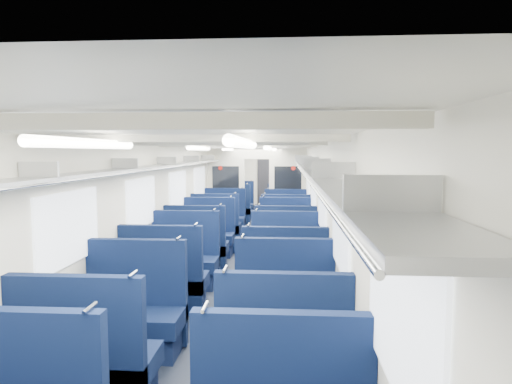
# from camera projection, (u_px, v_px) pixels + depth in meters

# --- Properties ---
(floor) EXTENTS (2.80, 18.00, 0.01)m
(floor) POSITION_uv_depth(u_px,v_px,m) (248.00, 253.00, 9.80)
(floor) COLOR black
(floor) RESTS_ON ground
(ceiling) EXTENTS (2.80, 18.00, 0.01)m
(ceiling) POSITION_uv_depth(u_px,v_px,m) (247.00, 145.00, 9.59)
(ceiling) COLOR white
(ceiling) RESTS_ON wall_left
(wall_left) EXTENTS (0.02, 18.00, 2.35)m
(wall_left) POSITION_uv_depth(u_px,v_px,m) (184.00, 199.00, 9.79)
(wall_left) COLOR silver
(wall_left) RESTS_ON floor
(dado_left) EXTENTS (0.03, 17.90, 0.70)m
(dado_left) POSITION_uv_depth(u_px,v_px,m) (185.00, 236.00, 9.86)
(dado_left) COLOR #101A37
(dado_left) RESTS_ON floor
(wall_right) EXTENTS (0.02, 18.00, 2.35)m
(wall_right) POSITION_uv_depth(u_px,v_px,m) (313.00, 200.00, 9.60)
(wall_right) COLOR silver
(wall_right) RESTS_ON floor
(dado_right) EXTENTS (0.03, 17.90, 0.70)m
(dado_right) POSITION_uv_depth(u_px,v_px,m) (311.00, 238.00, 9.67)
(dado_right) COLOR #101A37
(dado_right) RESTS_ON floor
(wall_far) EXTENTS (2.80, 0.02, 2.35)m
(wall_far) POSITION_uv_depth(u_px,v_px,m) (267.00, 177.00, 18.64)
(wall_far) COLOR silver
(wall_far) RESTS_ON floor
(luggage_rack_left) EXTENTS (0.36, 17.40, 0.18)m
(luggage_rack_left) POSITION_uv_depth(u_px,v_px,m) (192.00, 162.00, 9.71)
(luggage_rack_left) COLOR #B2B5BA
(luggage_rack_left) RESTS_ON wall_left
(luggage_rack_right) EXTENTS (0.36, 17.40, 0.18)m
(luggage_rack_right) POSITION_uv_depth(u_px,v_px,m) (304.00, 163.00, 9.54)
(luggage_rack_right) COLOR #B2B5BA
(luggage_rack_right) RESTS_ON wall_right
(windows) EXTENTS (2.78, 15.60, 0.75)m
(windows) POSITION_uv_depth(u_px,v_px,m) (246.00, 190.00, 9.22)
(windows) COLOR white
(windows) RESTS_ON wall_left
(ceiling_fittings) EXTENTS (2.70, 16.06, 0.11)m
(ceiling_fittings) POSITION_uv_depth(u_px,v_px,m) (246.00, 148.00, 9.33)
(ceiling_fittings) COLOR silver
(ceiling_fittings) RESTS_ON ceiling
(end_door) EXTENTS (0.75, 0.06, 2.00)m
(end_door) POSITION_uv_depth(u_px,v_px,m) (266.00, 181.00, 18.59)
(end_door) COLOR black
(end_door) RESTS_ON floor
(bulkhead) EXTENTS (2.80, 0.10, 2.35)m
(bulkhead) POSITION_uv_depth(u_px,v_px,m) (257.00, 186.00, 12.62)
(bulkhead) COLOR silver
(bulkhead) RESTS_ON floor
(seat_4) EXTENTS (1.13, 0.63, 1.26)m
(seat_4) POSITION_uv_depth(u_px,v_px,m) (86.00, 368.00, 3.77)
(seat_4) COLOR #0D1C42
(seat_4) RESTS_ON floor
(seat_5) EXTENTS (1.13, 0.63, 1.26)m
(seat_5) POSITION_uv_depth(u_px,v_px,m) (283.00, 363.00, 3.85)
(seat_5) COLOR #0D1C42
(seat_5) RESTS_ON floor
(seat_6) EXTENTS (1.13, 0.63, 1.26)m
(seat_6) POSITION_uv_depth(u_px,v_px,m) (133.00, 317.00, 4.92)
(seat_6) COLOR #0D1C42
(seat_6) RESTS_ON floor
(seat_7) EXTENTS (1.13, 0.63, 1.26)m
(seat_7) POSITION_uv_depth(u_px,v_px,m) (284.00, 315.00, 4.98)
(seat_7) COLOR #0D1C42
(seat_7) RESTS_ON floor
(seat_8) EXTENTS (1.13, 0.63, 1.26)m
(seat_8) POSITION_uv_depth(u_px,v_px,m) (165.00, 283.00, 6.18)
(seat_8) COLOR #0D1C42
(seat_8) RESTS_ON floor
(seat_9) EXTENTS (1.13, 0.63, 1.26)m
(seat_9) POSITION_uv_depth(u_px,v_px,m) (285.00, 286.00, 6.06)
(seat_9) COLOR #0D1C42
(seat_9) RESTS_ON floor
(seat_10) EXTENTS (1.13, 0.63, 1.26)m
(seat_10) POSITION_uv_depth(u_px,v_px,m) (184.00, 262.00, 7.37)
(seat_10) COLOR #0D1C42
(seat_10) RESTS_ON floor
(seat_11) EXTENTS (1.13, 0.63, 1.26)m
(seat_11) POSITION_uv_depth(u_px,v_px,m) (285.00, 263.00, 7.30)
(seat_11) COLOR #0D1C42
(seat_11) RESTS_ON floor
(seat_12) EXTENTS (1.13, 0.63, 1.26)m
(seat_12) POSITION_uv_depth(u_px,v_px,m) (197.00, 249.00, 8.38)
(seat_12) COLOR #0D1C42
(seat_12) RESTS_ON floor
(seat_13) EXTENTS (1.13, 0.63, 1.26)m
(seat_13) POSITION_uv_depth(u_px,v_px,m) (285.00, 250.00, 8.33)
(seat_13) COLOR #0D1C42
(seat_13) RESTS_ON floor
(seat_14) EXTENTS (1.13, 0.63, 1.26)m
(seat_14) POSITION_uv_depth(u_px,v_px,m) (208.00, 237.00, 9.56)
(seat_14) COLOR #0D1C42
(seat_14) RESTS_ON floor
(seat_15) EXTENTS (1.13, 0.63, 1.26)m
(seat_15) POSITION_uv_depth(u_px,v_px,m) (286.00, 237.00, 9.56)
(seat_15) COLOR #0D1C42
(seat_15) RESTS_ON floor
(seat_16) EXTENTS (1.13, 0.63, 1.26)m
(seat_16) POSITION_uv_depth(u_px,v_px,m) (216.00, 228.00, 10.66)
(seat_16) COLOR #0D1C42
(seat_16) RESTS_ON floor
(seat_17) EXTENTS (1.13, 0.63, 1.26)m
(seat_17) POSITION_uv_depth(u_px,v_px,m) (286.00, 229.00, 10.52)
(seat_17) COLOR #0D1C42
(seat_17) RESTS_ON floor
(seat_18) EXTENTS (1.13, 0.63, 1.26)m
(seat_18) POSITION_uv_depth(u_px,v_px,m) (224.00, 220.00, 11.98)
(seat_18) COLOR #0D1C42
(seat_18) RESTS_ON floor
(seat_19) EXTENTS (1.13, 0.63, 1.26)m
(seat_19) POSITION_uv_depth(u_px,v_px,m) (286.00, 222.00, 11.66)
(seat_19) COLOR #0D1C42
(seat_19) RESTS_ON floor
(seat_20) EXTENTS (1.13, 0.63, 1.26)m
(seat_20) POSITION_uv_depth(u_px,v_px,m) (232.00, 211.00, 13.84)
(seat_20) COLOR #0D1C42
(seat_20) RESTS_ON floor
(seat_21) EXTENTS (1.13, 0.63, 1.26)m
(seat_21) POSITION_uv_depth(u_px,v_px,m) (286.00, 211.00, 13.84)
(seat_21) COLOR #0D1C42
(seat_21) RESTS_ON floor
(seat_22) EXTENTS (1.13, 0.63, 1.26)m
(seat_22) POSITION_uv_depth(u_px,v_px,m) (237.00, 206.00, 14.98)
(seat_22) COLOR #0D1C42
(seat_22) RESTS_ON floor
(seat_23) EXTENTS (1.13, 0.63, 1.26)m
(seat_23) POSITION_uv_depth(u_px,v_px,m) (286.00, 207.00, 14.89)
(seat_23) COLOR #0D1C42
(seat_23) RESTS_ON floor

